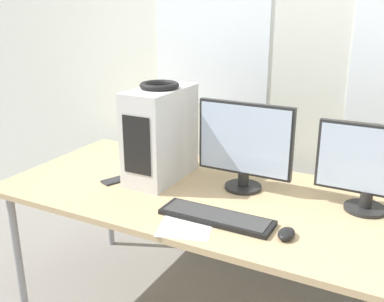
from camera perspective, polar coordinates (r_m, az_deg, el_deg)
name	(u,v)px	position (r m, az deg, el deg)	size (l,w,h in m)	color
wall_back	(311,46)	(2.41, 14.82, 12.77)	(8.00, 0.07, 2.70)	silver
desk	(266,212)	(2.04, 9.32, -7.71)	(2.54, 0.92, 0.71)	tan
pc_tower	(161,134)	(2.23, -4.02, 2.14)	(0.21, 0.42, 0.46)	silver
headphones	(159,85)	(2.18, -4.15, 8.32)	(0.19, 0.19, 0.03)	black
monitor_main	(245,145)	(2.11, 6.69, 0.79)	(0.46, 0.18, 0.42)	black
monitor_right_near	(370,167)	(2.02, 21.72, -1.88)	(0.45, 0.18, 0.38)	black
keyboard	(216,217)	(1.88, 3.11, -8.37)	(0.48, 0.14, 0.02)	black
mouse	(286,234)	(1.77, 11.89, -10.24)	(0.06, 0.10, 0.03)	black
cell_phone	(117,180)	(2.29, -9.46, -3.62)	(0.12, 0.17, 0.01)	#232328
paper_sheet_left	(188,221)	(1.86, -0.51, -8.91)	(0.29, 0.35, 0.00)	white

